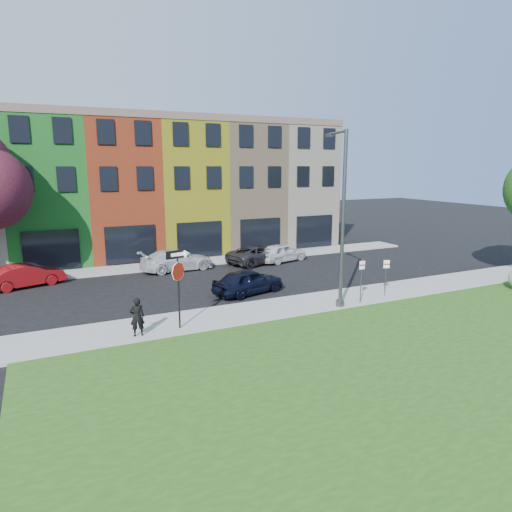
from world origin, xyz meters
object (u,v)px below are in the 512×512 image
man (137,317)px  street_lamp (341,219)px  stop_sign (178,273)px  sedan_near (248,281)px

man → street_lamp: street_lamp is taller
street_lamp → stop_sign: bearing=-167.6°
man → sedan_near: 7.86m
man → street_lamp: 10.33m
stop_sign → sedan_near: 6.57m
stop_sign → sedan_near: bearing=24.8°
stop_sign → man: stop_sign is taller
sedan_near → street_lamp: (2.99, -4.11, 3.65)m
sedan_near → street_lamp: street_lamp is taller
stop_sign → man: bearing=171.0°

